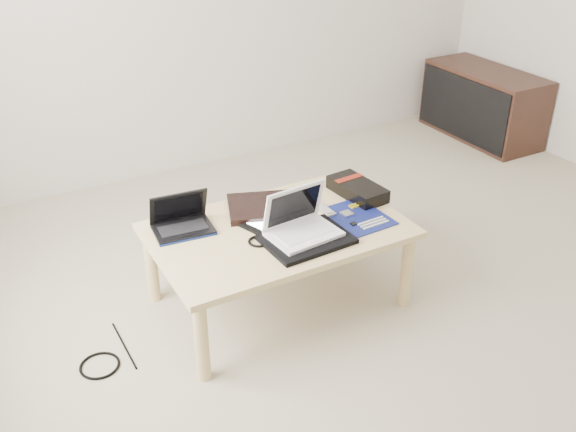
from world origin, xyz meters
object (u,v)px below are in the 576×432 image
coffee_table (278,237)px  netbook (182,222)px  gpu_box (357,189)px  white_laptop (301,224)px  media_cabinet (482,104)px

coffee_table → netbook: (-0.37, 0.19, 0.09)m
netbook → gpu_box: (0.85, -0.10, -0.00)m
coffee_table → gpu_box: size_ratio=3.51×
coffee_table → netbook: netbook is taller
coffee_table → white_laptop: bearing=-68.3°
gpu_box → netbook: bearing=173.1°
netbook → gpu_box: netbook is taller
coffee_table → media_cabinet: 2.52m
media_cabinet → coffee_table: bearing=-154.6°
white_laptop → netbook: bearing=143.7°
netbook → white_laptop: size_ratio=0.87×
coffee_table → media_cabinet: media_cabinet is taller
white_laptop → coffee_table: bearing=111.7°
netbook → media_cabinet: bearing=18.5°
media_cabinet → gpu_box: (-1.80, -0.99, 0.18)m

